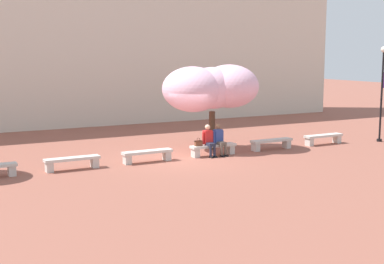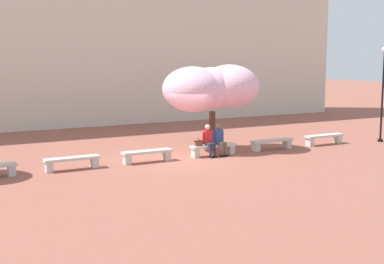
# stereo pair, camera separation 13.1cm
# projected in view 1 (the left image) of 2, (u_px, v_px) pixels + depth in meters

# --- Properties ---
(ground_plane) EXTENTS (100.00, 100.00, 0.00)m
(ground_plane) POSITION_uv_depth(u_px,v_px,m) (181.00, 159.00, 21.09)
(ground_plane) COLOR #8E5142
(building_facade) EXTENTS (32.96, 4.00, 10.21)m
(building_facade) POSITION_uv_depth(u_px,v_px,m) (86.00, 36.00, 31.35)
(building_facade) COLOR beige
(building_facade) RESTS_ON ground
(stone_bench_near_west) EXTENTS (1.99, 0.44, 0.45)m
(stone_bench_near_west) POSITION_uv_depth(u_px,v_px,m) (72.00, 161.00, 19.05)
(stone_bench_near_west) COLOR beige
(stone_bench_near_west) RESTS_ON ground
(stone_bench_center) EXTENTS (1.99, 0.44, 0.45)m
(stone_bench_center) POSITION_uv_depth(u_px,v_px,m) (147.00, 154.00, 20.38)
(stone_bench_center) COLOR beige
(stone_bench_center) RESTS_ON ground
(stone_bench_near_east) EXTENTS (1.99, 0.44, 0.45)m
(stone_bench_near_east) POSITION_uv_depth(u_px,v_px,m) (213.00, 148.00, 21.70)
(stone_bench_near_east) COLOR beige
(stone_bench_near_east) RESTS_ON ground
(stone_bench_east_end) EXTENTS (1.99, 0.44, 0.45)m
(stone_bench_east_end) POSITION_uv_depth(u_px,v_px,m) (271.00, 143.00, 23.03)
(stone_bench_east_end) COLOR beige
(stone_bench_east_end) RESTS_ON ground
(stone_bench_far_east) EXTENTS (1.99, 0.44, 0.45)m
(stone_bench_far_east) POSITION_uv_depth(u_px,v_px,m) (323.00, 138.00, 24.36)
(stone_bench_far_east) COLOR beige
(stone_bench_far_east) RESTS_ON ground
(person_seated_left) EXTENTS (0.51, 0.69, 1.29)m
(person_seated_left) POSITION_uv_depth(u_px,v_px,m) (209.00, 139.00, 21.49)
(person_seated_left) COLOR black
(person_seated_left) RESTS_ON ground
(person_seated_right) EXTENTS (0.51, 0.70, 1.29)m
(person_seated_right) POSITION_uv_depth(u_px,v_px,m) (219.00, 138.00, 21.71)
(person_seated_right) COLOR black
(person_seated_right) RESTS_ON ground
(handbag) EXTENTS (0.30, 0.15, 0.34)m
(handbag) POSITION_uv_depth(u_px,v_px,m) (198.00, 143.00, 21.33)
(handbag) COLOR brown
(handbag) RESTS_ON stone_bench_near_east
(cherry_tree_main) EXTENTS (4.16, 3.06, 3.65)m
(cherry_tree_main) POSITION_uv_depth(u_px,v_px,m) (211.00, 88.00, 22.82)
(cherry_tree_main) COLOR #473323
(cherry_tree_main) RESTS_ON ground
(lamp_post_with_banner) EXTENTS (0.54, 0.28, 4.44)m
(lamp_post_with_banner) POSITION_uv_depth(u_px,v_px,m) (382.00, 85.00, 24.83)
(lamp_post_with_banner) COLOR black
(lamp_post_with_banner) RESTS_ON ground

